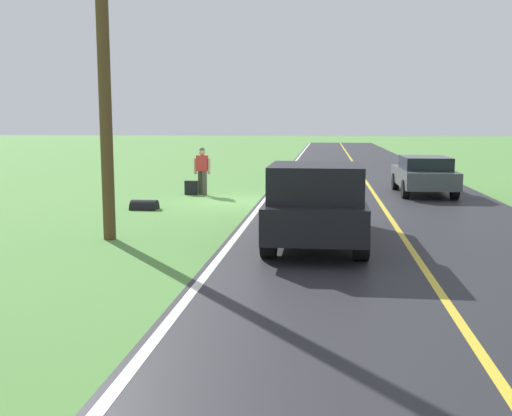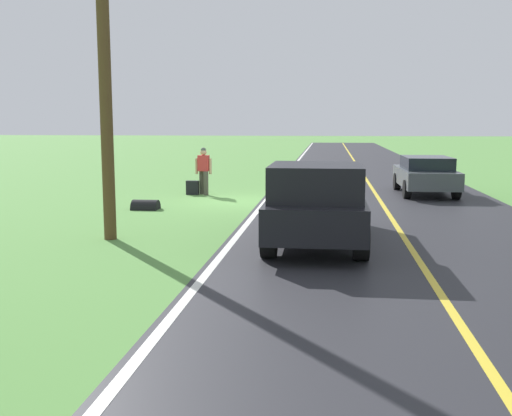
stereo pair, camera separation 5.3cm
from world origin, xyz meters
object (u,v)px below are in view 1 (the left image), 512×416
hitchhiker_walking (202,168)px  pickup_truck_passing (316,201)px  suitcase_carried (191,188)px  sedan_near_oncoming (424,174)px  utility_pole_roadside (103,39)px

hitchhiker_walking → pickup_truck_passing: bearing=116.5°
suitcase_carried → sedan_near_oncoming: (-8.58, -1.17, 0.49)m
sedan_near_oncoming → utility_pole_roadside: (8.54, 9.76, 3.71)m
suitcase_carried → hitchhiker_walking: bearing=100.9°
hitchhiker_walking → pickup_truck_passing: (-4.33, 8.69, -0.01)m
sedan_near_oncoming → utility_pole_roadside: bearing=48.8°
pickup_truck_passing → utility_pole_roadside: (4.71, -0.03, 3.50)m
suitcase_carried → utility_pole_roadside: 9.57m
hitchhiker_walking → pickup_truck_passing: pickup_truck_passing is taller
hitchhiker_walking → pickup_truck_passing: size_ratio=0.32×
hitchhiker_walking → utility_pole_roadside: size_ratio=0.20×
pickup_truck_passing → suitcase_carried: bearing=-61.2°
hitchhiker_walking → utility_pole_roadside: utility_pole_roadside is taller
suitcase_carried → utility_pole_roadside: utility_pole_roadside is taller
sedan_near_oncoming → utility_pole_roadside: 13.49m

